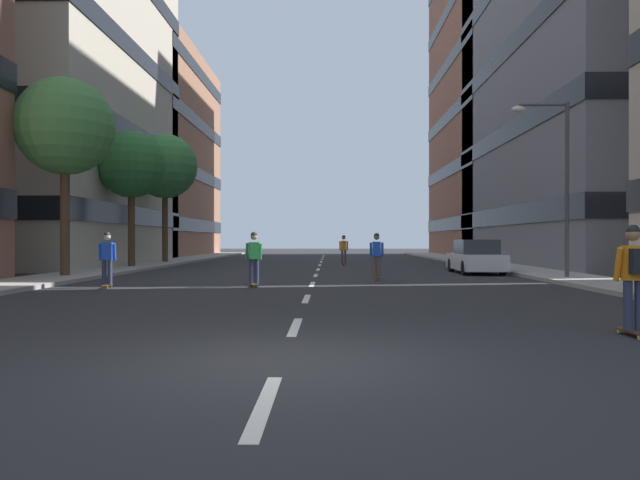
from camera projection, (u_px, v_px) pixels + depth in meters
ground_plane at (318, 270)px, 29.85m from camera, size 133.25×133.25×0.00m
sidewalk_left at (140, 266)px, 32.79m from camera, size 2.71×61.07×0.14m
sidewalk_right at (499, 266)px, 32.46m from camera, size 2.71×61.07×0.14m
lane_markings at (318, 269)px, 30.64m from camera, size 0.16×52.20×0.01m
building_left_far at (103, 154)px, 54.53m from camera, size 17.87×19.52×18.19m
building_right_far at (547, 69)px, 53.84m from camera, size 17.87×19.83×33.26m
parked_car_near at (476, 258)px, 27.10m from camera, size 1.82×4.40×1.52m
street_tree_near at (131, 165)px, 31.33m from camera, size 3.47×3.47×7.01m
street_tree_mid at (65, 127)px, 23.47m from camera, size 3.77×3.77×7.67m
street_tree_far at (165, 167)px, 37.68m from camera, size 4.02×4.02×7.96m
streetlamp_right at (557, 169)px, 22.48m from camera, size 2.13×0.30×6.50m
skater_0 at (107, 257)px, 19.10m from camera, size 0.56×0.92×1.78m
skater_1 at (254, 256)px, 19.62m from camera, size 0.57×0.92×1.78m
skater_2 at (634, 273)px, 9.57m from camera, size 0.53×0.90×1.78m
skater_4 at (377, 254)px, 23.11m from camera, size 0.55×0.91×1.78m
skater_5 at (344, 248)px, 36.35m from camera, size 0.54×0.90×1.78m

